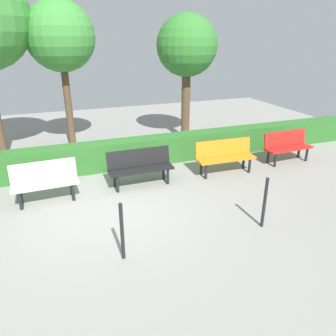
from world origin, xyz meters
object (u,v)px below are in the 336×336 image
tree_mid (60,37)px  bench_orange (225,155)px  bench_black (140,166)px  bench_red (287,145)px  bench_white (45,180)px  tree_near (187,47)px

tree_mid → bench_orange: bearing=135.0°
bench_orange → bench_black: size_ratio=1.02×
bench_red → bench_black: same height
bench_black → bench_white: (2.14, 0.07, -0.00)m
bench_red → bench_white: size_ratio=1.05×
tree_near → tree_mid: bearing=-6.2°
tree_mid → bench_red: bearing=148.4°
bench_orange → bench_white: 4.39m
bench_red → tree_mid: (5.58, -3.43, 2.82)m
bench_white → tree_mid: size_ratio=0.32×
bench_white → tree_mid: 4.60m
bench_red → bench_orange: bearing=0.3°
bench_black → tree_mid: (1.27, -3.46, 2.81)m
tree_near → bench_orange: bearing=85.7°
tree_mid → bench_black: bearing=110.2°
tree_near → tree_mid: tree_mid is taller
bench_red → bench_orange: 2.06m
bench_black → bench_white: size_ratio=1.12×
bench_red → bench_black: size_ratio=0.94×
tree_near → bench_white: bearing=34.1°
bench_orange → bench_white: bearing=2.1°
tree_near → tree_mid: 3.79m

